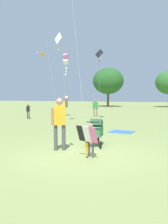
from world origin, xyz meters
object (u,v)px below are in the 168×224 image
child_with_butterfly_kite (90,137)px  kite_blue_high (99,56)px  stroller (96,130)px  kite_orange_delta (58,41)px  picnic_blanket (122,132)px  person_kid_running (95,106)px  person_couple_left (28,110)px  kite_green_novelty (66,59)px  person_adult_flyer (60,119)px

child_with_butterfly_kite → kite_blue_high: kite_blue_high is taller
stroller → kite_blue_high: bearing=104.2°
kite_orange_delta → picnic_blanket: size_ratio=5.78×
person_kid_running → kite_orange_delta: bearing=-131.4°
person_couple_left → kite_green_novelty: bearing=-15.2°
kite_orange_delta → person_kid_running: bearing=48.6°
person_couple_left → picnic_blanket: 9.52m
person_couple_left → child_with_butterfly_kite: bearing=-50.2°
person_adult_flyer → kite_green_novelty: (-3.24, 8.29, 3.34)m
kite_orange_delta → kite_blue_high: size_ratio=1.28×
kite_blue_high → person_couple_left: (-5.67, -0.90, -4.17)m
person_adult_flyer → kite_green_novelty: kite_green_novelty is taller
person_couple_left → person_kid_running: person_kid_running is taller
picnic_blanket → kite_green_novelty: bearing=142.6°
child_with_butterfly_kite → person_adult_flyer: size_ratio=0.55×
kite_green_novelty → picnic_blanket: size_ratio=4.02×
kite_green_novelty → person_couple_left: (-3.73, 1.01, -3.73)m
person_adult_flyer → person_couple_left: bearing=126.8°
person_adult_flyer → kite_orange_delta: size_ratio=0.27×
person_kid_running → picnic_blanket: size_ratio=1.27×
stroller → kite_orange_delta: (-5.72, 9.14, 5.64)m
kite_orange_delta → picnic_blanket: 10.26m
child_with_butterfly_kite → stroller: size_ratio=0.95×
child_with_butterfly_kite → person_couple_left: (-8.25, 9.89, 0.06)m
child_with_butterfly_kite → kite_orange_delta: 13.55m
stroller → kite_blue_high: (-2.31, 9.15, 4.27)m
stroller → person_couple_left: 11.48m
picnic_blanket → person_couple_left: bearing=151.5°
stroller → person_couple_left: bearing=134.1°
person_kid_running → child_with_butterfly_kite: bearing=-74.9°
kite_green_novelty → person_couple_left: bearing=164.8°
kite_green_novelty → person_kid_running: bearing=78.9°
kite_orange_delta → kite_blue_high: kite_orange_delta is taller
kite_orange_delta → picnic_blanket: bearing=-41.8°
kite_green_novelty → child_with_butterfly_kite: bearing=-63.0°
child_with_butterfly_kite → picnic_blanket: size_ratio=0.86×
person_adult_flyer → picnic_blanket: person_adult_flyer is taller
child_with_butterfly_kite → picnic_blanket: 5.40m
person_adult_flyer → person_couple_left: person_adult_flyer is taller
kite_blue_high → child_with_butterfly_kite: bearing=-76.6°
child_with_butterfly_kite → person_couple_left: size_ratio=0.87×
stroller → person_couple_left: size_ratio=0.92×
person_couple_left → picnic_blanket: person_couple_left is taller
stroller → kite_orange_delta: 12.17m
person_adult_flyer → kite_green_novelty: 9.51m
kite_orange_delta → kite_green_novelty: size_ratio=1.44×
person_adult_flyer → person_kid_running: 13.09m
kite_blue_high → person_kid_running: size_ratio=3.58×
person_adult_flyer → person_kid_running: (-2.34, 12.88, -0.19)m
kite_blue_high → picnic_blanket: bearing=-63.8°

